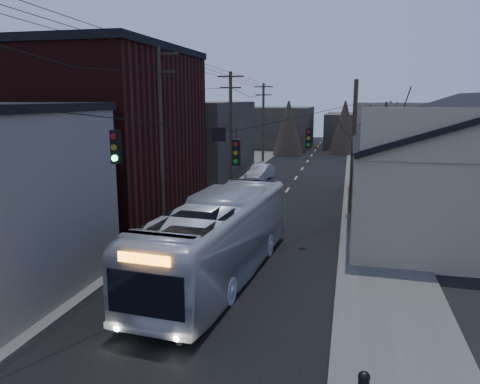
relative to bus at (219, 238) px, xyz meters
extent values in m
cube|color=black|center=(0.31, 17.38, -1.71)|extent=(9.00, 110.00, 0.02)
cube|color=#474744|center=(-6.19, 17.38, -1.66)|extent=(4.00, 110.00, 0.12)
cube|color=#474744|center=(6.81, 17.38, -1.66)|extent=(4.00, 110.00, 0.12)
cube|color=black|center=(-9.69, 7.38, 3.28)|extent=(10.00, 12.00, 10.00)
cube|color=#302B26|center=(-9.19, 23.38, 1.78)|extent=(9.00, 14.00, 7.00)
cube|color=black|center=(9.31, 12.38, 4.58)|extent=(8.16, 20.60, 2.86)
cube|color=#302B26|center=(-5.69, 52.38, 1.28)|extent=(10.00, 12.00, 6.00)
cube|color=#302B26|center=(7.31, 57.38, 0.78)|extent=(12.00, 14.00, 5.00)
cone|color=black|center=(6.81, 7.38, 1.88)|extent=(0.40, 0.40, 7.20)
cylinder|color=#382B1E|center=(-4.69, 5.38, 3.28)|extent=(0.28, 0.28, 10.00)
cube|color=#382B1E|center=(-4.69, 5.38, 7.88)|extent=(2.20, 0.12, 0.12)
cylinder|color=#382B1E|center=(-4.69, 20.38, 3.03)|extent=(0.28, 0.28, 9.50)
cube|color=#382B1E|center=(-4.69, 20.38, 7.38)|extent=(2.20, 0.12, 0.12)
cylinder|color=#382B1E|center=(-4.69, 35.38, 2.78)|extent=(0.28, 0.28, 9.00)
cube|color=#382B1E|center=(-4.69, 35.38, 6.88)|extent=(2.20, 0.12, 0.12)
cylinder|color=#382B1E|center=(5.31, 12.38, 2.53)|extent=(0.28, 0.28, 8.50)
cube|color=black|center=(-1.69, -5.12, 4.23)|extent=(0.28, 0.20, 1.00)
cube|color=black|center=(0.91, -0.62, 3.63)|extent=(0.28, 0.20, 1.00)
cube|color=black|center=(3.11, 5.38, 3.73)|extent=(0.28, 0.20, 1.00)
imported|color=#B5B9C2|center=(0.00, 0.00, 0.00)|extent=(3.89, 12.52, 3.43)
imported|color=#B4B6BC|center=(-2.73, 23.59, -1.00)|extent=(2.05, 4.50, 1.43)
sphere|color=black|center=(5.68, -7.33, -0.88)|extent=(0.30, 0.30, 0.30)
camera|label=1|loc=(5.10, -17.81, 5.68)|focal=35.00mm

